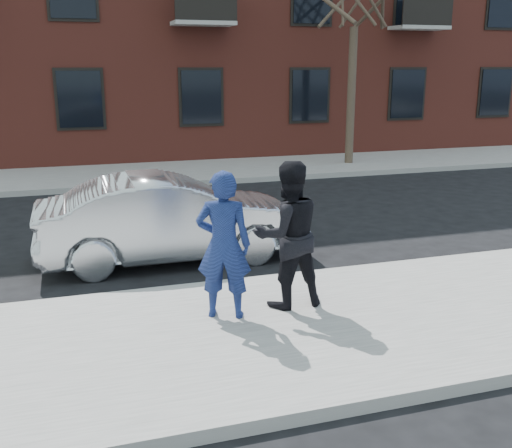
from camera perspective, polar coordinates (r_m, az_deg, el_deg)
name	(u,v)px	position (r m, az deg, el deg)	size (l,w,h in m)	color
ground	(406,313)	(8.36, 14.14, -8.24)	(100.00, 100.00, 0.00)	black
near_sidewalk	(417,315)	(8.13, 15.09, -8.38)	(50.00, 3.50, 0.15)	gray
near_curb	(354,271)	(9.59, 9.36, -4.45)	(50.00, 0.10, 0.15)	#999691
far_sidewalk	(212,171)	(18.49, -4.23, 5.09)	(50.00, 3.50, 0.15)	gray
far_curb	(227,181)	(16.77, -2.80, 4.10)	(50.00, 0.10, 0.15)	#999691
silver_sedan	(172,219)	(10.13, -8.04, 0.52)	(1.54, 4.41, 1.45)	#B7BABF
man_hoodie	(224,245)	(7.36, -3.11, -2.01)	(0.79, 0.66, 1.86)	navy
man_peacoat	(288,235)	(7.70, 3.04, -1.04)	(0.97, 0.78, 1.92)	black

